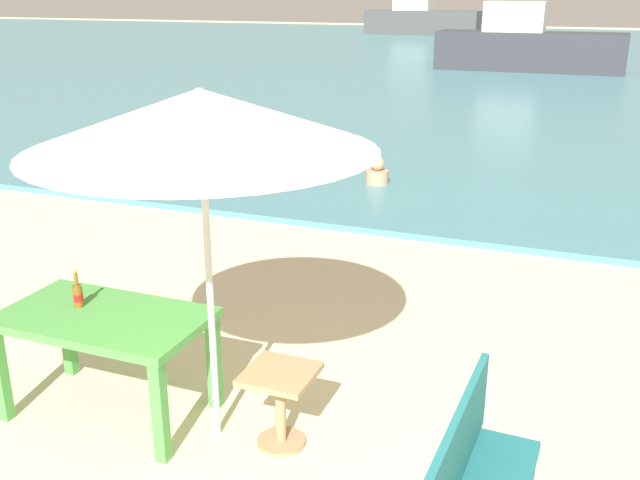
% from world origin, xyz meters
% --- Properties ---
extents(sea_water, '(120.00, 50.00, 0.08)m').
position_xyz_m(sea_water, '(0.00, 30.00, 0.04)').
color(sea_water, teal).
rests_on(sea_water, ground_plane).
extents(picnic_table_green, '(1.40, 0.80, 0.76)m').
position_xyz_m(picnic_table_green, '(-1.27, 0.62, 0.65)').
color(picnic_table_green, '#4C9E47').
rests_on(picnic_table_green, ground_plane).
extents(beer_bottle_amber, '(0.07, 0.07, 0.26)m').
position_xyz_m(beer_bottle_amber, '(-1.51, 0.66, 0.85)').
color(beer_bottle_amber, brown).
rests_on(beer_bottle_amber, picnic_table_green).
extents(patio_umbrella, '(2.10, 2.10, 2.30)m').
position_xyz_m(patio_umbrella, '(-0.46, 0.66, 2.12)').
color(patio_umbrella, silver).
rests_on(patio_umbrella, ground_plane).
extents(side_table_wood, '(0.44, 0.44, 0.54)m').
position_xyz_m(side_table_wood, '(-0.01, 0.71, 0.35)').
color(side_table_wood, tan).
rests_on(side_table_wood, ground_plane).
extents(swimmer_person, '(0.34, 0.34, 0.41)m').
position_xyz_m(swimmer_person, '(-1.33, 7.10, 0.24)').
color(swimmer_person, tan).
rests_on(swimmer_person, sea_water).
extents(boat_tanker, '(7.24, 1.97, 2.63)m').
position_xyz_m(boat_tanker, '(-9.94, 44.23, 1.03)').
color(boat_tanker, '#4C4C4C').
rests_on(boat_tanker, sea_water).
extents(boat_cargo_ship, '(6.50, 1.77, 2.37)m').
position_xyz_m(boat_cargo_ship, '(-1.11, 24.32, 0.93)').
color(boat_cargo_ship, '#38383F').
rests_on(boat_cargo_ship, sea_water).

